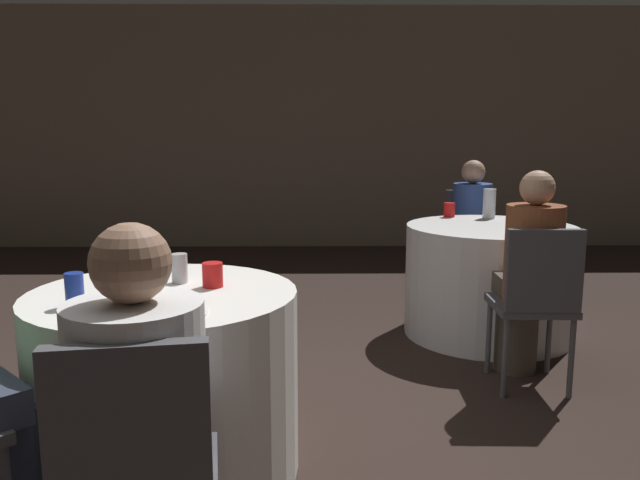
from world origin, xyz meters
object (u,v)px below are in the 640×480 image
at_px(soda_can_silver, 180,268).
at_px(bottle_far, 489,204).
at_px(soda_can_blue, 75,290).
at_px(person_white_shirt, 142,418).
at_px(chair_far_south, 537,293).
at_px(chair_far_north, 469,233).
at_px(person_floral_shirt, 527,278).
at_px(person_blue_shirt, 472,233).
at_px(chair_near_south, 136,465).
at_px(pizza_plate_near, 171,313).
at_px(table_far, 489,280).
at_px(table_near, 166,382).

distance_m(soda_can_silver, bottle_far, 2.67).
distance_m(soda_can_silver, soda_can_blue, 0.46).
height_order(person_white_shirt, soda_can_silver, person_white_shirt).
bearing_deg(soda_can_blue, chair_far_south, 25.19).
relative_size(chair_far_north, soda_can_silver, 7.29).
distance_m(chair_far_north, person_floral_shirt, 1.78).
xyz_separation_m(person_floral_shirt, bottle_far, (0.11, 1.17, 0.28)).
bearing_deg(person_blue_shirt, bottle_far, 96.06).
height_order(chair_far_north, person_white_shirt, person_white_shirt).
bearing_deg(soda_can_blue, chair_near_south, -60.77).
height_order(person_white_shirt, pizza_plate_near, person_white_shirt).
bearing_deg(pizza_plate_near, person_white_shirt, -87.88).
bearing_deg(chair_far_south, chair_near_south, -131.96).
xyz_separation_m(table_far, bottle_far, (0.08, 0.37, 0.48)).
bearing_deg(chair_near_south, person_blue_shirt, 54.58).
bearing_deg(chair_far_north, table_near, 60.88).
distance_m(table_far, person_white_shirt, 3.01).
bearing_deg(soda_can_silver, table_far, 41.93).
distance_m(person_white_shirt, bottle_far, 3.37).
bearing_deg(person_blue_shirt, person_floral_shirt, 92.02).
xyz_separation_m(chair_near_south, bottle_far, (1.73, 3.02, 0.31)).
bearing_deg(chair_near_south, chair_far_north, 55.43).
bearing_deg(table_far, person_blue_shirt, 84.03).
distance_m(person_blue_shirt, pizza_plate_near, 3.35).
relative_size(table_far, soda_can_blue, 9.23).
xyz_separation_m(chair_near_south, person_blue_shirt, (1.73, 3.45, 0.03)).
xyz_separation_m(table_far, chair_far_north, (0.10, 0.97, 0.17)).
bearing_deg(table_near, soda_can_blue, -142.69).
distance_m(table_near, table_far, 2.48).
relative_size(person_floral_shirt, person_blue_shirt, 1.02).
xyz_separation_m(table_far, person_floral_shirt, (-0.03, -0.80, 0.21)).
bearing_deg(chair_far_south, soda_can_blue, -152.87).
relative_size(table_near, chair_far_south, 1.19).
bearing_deg(table_far, person_white_shirt, -123.82).
bearing_deg(chair_near_south, chair_far_south, 37.31).
bearing_deg(table_near, soda_can_silver, 75.47).
height_order(table_far, soda_can_blue, soda_can_blue).
relative_size(person_white_shirt, pizza_plate_near, 4.54).
bearing_deg(chair_far_south, table_near, -154.95).
bearing_deg(person_floral_shirt, chair_far_north, 87.79).
bearing_deg(table_near, pizza_plate_near, -71.89).
bearing_deg(person_floral_shirt, bottle_far, 86.51).
xyz_separation_m(chair_far_north, soda_can_blue, (-2.15, -2.89, 0.27)).
bearing_deg(pizza_plate_near, chair_near_south, -86.17).
height_order(table_far, person_blue_shirt, person_blue_shirt).
xyz_separation_m(person_blue_shirt, person_white_shirt, (-1.75, -3.29, 0.02)).
xyz_separation_m(table_far, soda_can_blue, (-2.05, -1.92, 0.43)).
bearing_deg(table_far, table_near, -136.09).
bearing_deg(table_far, person_floral_shirt, -91.94).
xyz_separation_m(table_near, person_white_shirt, (0.12, -0.77, 0.22)).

